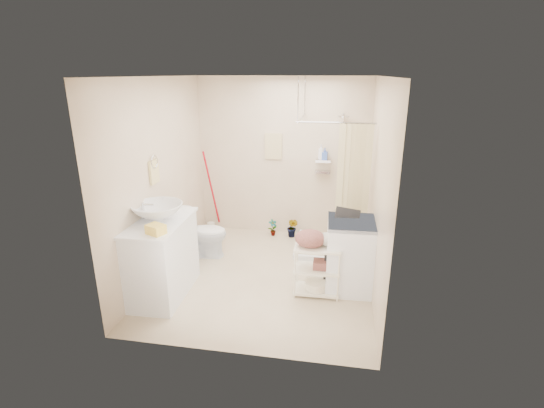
{
  "coord_description": "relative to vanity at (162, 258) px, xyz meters",
  "views": [
    {
      "loc": [
        0.92,
        -4.72,
        2.64
      ],
      "look_at": [
        0.06,
        0.25,
        0.95
      ],
      "focal_mm": 26.0,
      "sensor_mm": 36.0,
      "label": 1
    }
  ],
  "objects": [
    {
      "name": "counter_basket",
      "position": [
        0.16,
        -0.37,
        0.54
      ],
      "size": [
        0.23,
        0.21,
        0.11
      ],
      "primitive_type": "cube",
      "rotation": [
        0.0,
        0.0,
        -0.41
      ],
      "color": "#F2CC4B",
      "rests_on": "vanity"
    },
    {
      "name": "towel_ring",
      "position": [
        -0.22,
        0.46,
        0.98
      ],
      "size": [
        0.04,
        0.22,
        0.34
      ],
      "primitive_type": null,
      "color": "#EFD989",
      "rests_on": "wall_left"
    },
    {
      "name": "shampoo_bottle_a",
      "position": [
        1.79,
        2.19,
        0.95
      ],
      "size": [
        0.11,
        0.11,
        0.24
      ],
      "primitive_type": "imported",
      "rotation": [
        0.0,
        0.0,
        -0.21
      ],
      "color": "white",
      "rests_on": "shower"
    },
    {
      "name": "floor_basket",
      "position": [
        0.18,
        -0.4,
        -0.42
      ],
      "size": [
        0.26,
        0.21,
        0.13
      ],
      "primitive_type": "cube",
      "rotation": [
        0.0,
        0.0,
        -0.12
      ],
      "color": "yellow",
      "rests_on": "ground"
    },
    {
      "name": "ceiling",
      "position": [
        1.16,
        0.66,
        2.11
      ],
      "size": [
        2.8,
        3.2,
        0.04
      ],
      "primitive_type": "cube",
      "color": "silver",
      "rests_on": "ground"
    },
    {
      "name": "ironing_board",
      "position": [
        2.17,
        0.54,
        0.05
      ],
      "size": [
        0.31,
        0.1,
        1.08
      ],
      "primitive_type": null,
      "rotation": [
        0.0,
        0.0,
        0.02
      ],
      "color": "black",
      "rests_on": "ground"
    },
    {
      "name": "toilet",
      "position": [
        0.12,
        1.12,
        -0.12
      ],
      "size": [
        0.76,
        0.48,
        0.74
      ],
      "primitive_type": "imported",
      "rotation": [
        0.0,
        0.0,
        1.67
      ],
      "color": "white",
      "rests_on": "ground"
    },
    {
      "name": "laundry_rack",
      "position": [
        1.88,
        0.32,
        -0.1
      ],
      "size": [
        0.56,
        0.33,
        0.77
      ],
      "primitive_type": null,
      "rotation": [
        0.0,
        0.0,
        0.01
      ],
      "color": "white",
      "rests_on": "ground"
    },
    {
      "name": "potted_plant_b",
      "position": [
        1.37,
        2.05,
        -0.32
      ],
      "size": [
        0.24,
        0.22,
        0.34
      ],
      "primitive_type": "imported",
      "rotation": [
        0.0,
        0.0,
        -0.46
      ],
      "color": "brown",
      "rests_on": "ground"
    },
    {
      "name": "wall_front",
      "position": [
        1.16,
        -0.94,
        0.81
      ],
      "size": [
        2.8,
        0.04,
        2.6
      ],
      "primitive_type": "cube",
      "color": "beige",
      "rests_on": "ground"
    },
    {
      "name": "floor",
      "position": [
        1.16,
        0.66,
        -0.49
      ],
      "size": [
        3.2,
        3.2,
        0.0
      ],
      "primitive_type": "plane",
      "color": "beige",
      "rests_on": "ground"
    },
    {
      "name": "wall_right",
      "position": [
        2.56,
        0.66,
        0.81
      ],
      "size": [
        0.04,
        3.2,
        2.6
      ],
      "primitive_type": "cube",
      "color": "beige",
      "rests_on": "ground"
    },
    {
      "name": "sink",
      "position": [
        -0.0,
        0.02,
        0.59
      ],
      "size": [
        0.7,
        0.7,
        0.21
      ],
      "primitive_type": "imported",
      "rotation": [
        0.0,
        0.0,
        0.18
      ],
      "color": "silver",
      "rests_on": "vanity"
    },
    {
      "name": "shampoo_bottle_b",
      "position": [
        1.85,
        2.18,
        0.93
      ],
      "size": [
        0.09,
        0.09,
        0.19
      ],
      "primitive_type": "imported",
      "rotation": [
        0.0,
        0.0,
        -0.06
      ],
      "color": "#3A5AB2",
      "rests_on": "shower"
    },
    {
      "name": "mop",
      "position": [
        -0.08,
        2.11,
        0.22
      ],
      "size": [
        0.16,
        0.16,
        1.42
      ],
      "primitive_type": null,
      "rotation": [
        0.0,
        0.0,
        0.24
      ],
      "color": "#B10616",
      "rests_on": "ground"
    },
    {
      "name": "washing_machine",
      "position": [
        2.3,
        0.55,
        -0.03
      ],
      "size": [
        0.64,
        0.67,
        0.91
      ],
      "primitive_type": "cube",
      "rotation": [
        0.0,
        0.0,
        0.03
      ],
      "color": "white",
      "rests_on": "ground"
    },
    {
      "name": "tp_holder",
      "position": [
        -0.2,
        0.71,
        0.23
      ],
      "size": [
        0.08,
        0.12,
        0.14
      ],
      "primitive_type": null,
      "color": "white",
      "rests_on": "wall_left"
    },
    {
      "name": "wall_back",
      "position": [
        1.16,
        2.26,
        0.81
      ],
      "size": [
        2.8,
        0.04,
        2.6
      ],
      "primitive_type": "cube",
      "color": "beige",
      "rests_on": "ground"
    },
    {
      "name": "vanity",
      "position": [
        0.0,
        0.0,
        0.0
      ],
      "size": [
        0.65,
        1.12,
        0.97
      ],
      "primitive_type": "cube",
      "rotation": [
        0.0,
        0.0,
        0.03
      ],
      "color": "silver",
      "rests_on": "ground"
    },
    {
      "name": "shower",
      "position": [
        2.01,
        1.71,
        0.56
      ],
      "size": [
        1.1,
        1.1,
        2.1
      ],
      "primitive_type": null,
      "color": "silver",
      "rests_on": "ground"
    },
    {
      "name": "hanging_towel",
      "position": [
        1.01,
        2.24,
        1.01
      ],
      "size": [
        0.28,
        0.03,
        0.42
      ],
      "primitive_type": "cube",
      "color": "beige",
      "rests_on": "wall_back"
    },
    {
      "name": "potted_plant_a",
      "position": [
        1.03,
        2.05,
        -0.34
      ],
      "size": [
        0.18,
        0.18,
        0.29
      ],
      "primitive_type": "imported",
      "rotation": [
        0.0,
        0.0,
        0.69
      ],
      "color": "brown",
      "rests_on": "ground"
    },
    {
      "name": "wall_left",
      "position": [
        -0.24,
        0.66,
        0.81
      ],
      "size": [
        0.04,
        3.2,
        2.6
      ],
      "primitive_type": "cube",
      "color": "beige",
      "rests_on": "ground"
    }
  ]
}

